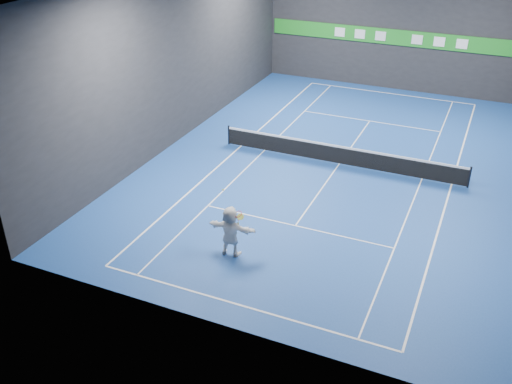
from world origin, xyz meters
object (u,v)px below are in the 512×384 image
at_px(player, 230,231).
at_px(tennis_ball, 223,190).
at_px(tennis_racket, 238,216).
at_px(tennis_net, 340,154).

bearing_deg(player, tennis_ball, 8.48).
xyz_separation_m(tennis_ball, tennis_racket, (0.55, 0.10, -1.02)).
distance_m(tennis_ball, tennis_net, 9.76).
relative_size(tennis_ball, tennis_net, 0.01).
relative_size(player, tennis_ball, 30.97).
distance_m(tennis_ball, tennis_racket, 1.16).
bearing_deg(tennis_racket, tennis_net, 82.26).
bearing_deg(tennis_racket, player, -171.49).
height_order(player, tennis_net, player).
relative_size(player, tennis_racket, 3.05).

